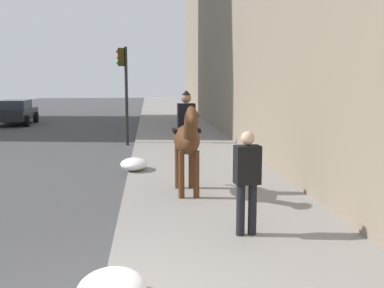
% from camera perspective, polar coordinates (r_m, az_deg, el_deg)
% --- Properties ---
extents(mounted_horse_near, '(2.15, 0.61, 2.27)m').
position_cam_1_polar(mounted_horse_near, '(9.93, -0.64, 0.85)').
color(mounted_horse_near, '#4C2B16').
rests_on(mounted_horse_near, sidewalk_slab).
extents(pedestrian_greeting, '(0.30, 0.43, 1.70)m').
position_cam_1_polar(pedestrian_greeting, '(7.37, 6.89, -3.99)').
color(pedestrian_greeting, black).
rests_on(pedestrian_greeting, sidewalk_slab).
extents(car_near_lane, '(4.08, 2.02, 1.44)m').
position_cam_1_polar(car_near_lane, '(28.27, -21.15, 3.78)').
color(car_near_lane, black).
rests_on(car_near_lane, ground).
extents(traffic_light_near_curb, '(0.20, 0.44, 3.88)m').
position_cam_1_polar(traffic_light_near_curb, '(18.31, -8.50, 7.93)').
color(traffic_light_near_curb, black).
rests_on(traffic_light_near_curb, ground).
extents(snow_pile_far, '(0.97, 0.74, 0.33)m').
position_cam_1_polar(snow_pile_far, '(12.81, -7.27, -2.50)').
color(snow_pile_far, white).
rests_on(snow_pile_far, sidewalk_slab).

